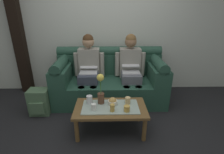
{
  "coord_description": "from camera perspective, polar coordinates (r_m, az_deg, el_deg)",
  "views": [
    {
      "loc": [
        -0.02,
        -1.82,
        1.65
      ],
      "look_at": [
        0.04,
        0.9,
        0.55
      ],
      "focal_mm": 27.68,
      "sensor_mm": 36.0,
      "label": 1
    }
  ],
  "objects": [
    {
      "name": "person_left",
      "position": [
        3.17,
        -7.65,
        3.52
      ],
      "size": [
        0.56,
        0.67,
        1.22
      ],
      "color": "#383D4C",
      "rests_on": "ground_plane"
    },
    {
      "name": "backpack_left",
      "position": [
        3.09,
        -22.81,
        -7.63
      ],
      "size": [
        0.32,
        0.28,
        0.43
      ],
      "color": "#4C6B4C",
      "rests_on": "ground_plane"
    },
    {
      "name": "cup_far_left",
      "position": [
        2.29,
        4.9,
        -10.31
      ],
      "size": [
        0.08,
        0.08,
        0.08
      ],
      "primitive_type": "cylinder",
      "color": "gold",
      "rests_on": "coffee_table"
    },
    {
      "name": "snack_bowl",
      "position": [
        2.43,
        0.19,
        -8.15
      ],
      "size": [
        0.14,
        0.14,
        0.11
      ],
      "color": "silver",
      "rests_on": "coffee_table"
    },
    {
      "name": "cup_near_left",
      "position": [
        2.31,
        -6.04,
        -9.78
      ],
      "size": [
        0.07,
        0.07,
        0.09
      ],
      "primitive_type": "cylinder",
      "color": "white",
      "rests_on": "coffee_table"
    },
    {
      "name": "person_right",
      "position": [
        3.17,
        6.11,
        3.63
      ],
      "size": [
        0.56,
        0.67,
        1.22
      ],
      "color": "#595B66",
      "rests_on": "ground_plane"
    },
    {
      "name": "cup_far_right",
      "position": [
        2.46,
        -7.44,
        -7.39
      ],
      "size": [
        0.08,
        0.08,
        0.12
      ],
      "primitive_type": "cylinder",
      "color": "silver",
      "rests_on": "coffee_table"
    },
    {
      "name": "flower_vase",
      "position": [
        2.38,
        -3.75,
        -4.2
      ],
      "size": [
        0.1,
        0.1,
        0.44
      ],
      "color": "brown",
      "rests_on": "coffee_table"
    },
    {
      "name": "timber_pillar",
      "position": [
        3.82,
        -29.26,
        16.33
      ],
      "size": [
        0.2,
        0.2,
        2.9
      ],
      "primitive_type": "cube",
      "color": "black",
      "rests_on": "ground_plane"
    },
    {
      "name": "cup_near_right",
      "position": [
        2.45,
        5.23,
        -7.7
      ],
      "size": [
        0.07,
        0.07,
        0.09
      ],
      "primitive_type": "cylinder",
      "color": "#DBB77A",
      "rests_on": "coffee_table"
    },
    {
      "name": "cup_far_center",
      "position": [
        2.27,
        0.11,
        -10.09
      ],
      "size": [
        0.06,
        0.06,
        0.1
      ],
      "primitive_type": "cylinder",
      "color": "gold",
      "rests_on": "coffee_table"
    },
    {
      "name": "coffee_table",
      "position": [
        2.42,
        -0.52,
        -10.86
      ],
      "size": [
        0.98,
        0.54,
        0.39
      ],
      "color": "brown",
      "rests_on": "ground_plane"
    },
    {
      "name": "couch",
      "position": [
        3.25,
        -0.74,
        -1.12
      ],
      "size": [
        1.98,
        0.88,
        0.96
      ],
      "color": "#234738",
      "rests_on": "ground_plane"
    },
    {
      "name": "ground_plane",
      "position": [
        2.46,
        -0.43,
        -20.2
      ],
      "size": [
        14.0,
        14.0,
        0.0
      ],
      "primitive_type": "plane",
      "color": "black"
    },
    {
      "name": "back_wall_patterned",
      "position": [
        3.53,
        -0.92,
        18.72
      ],
      "size": [
        6.0,
        0.12,
        2.9
      ],
      "primitive_type": "cube",
      "color": "silver",
      "rests_on": "ground_plane"
    }
  ]
}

